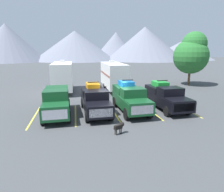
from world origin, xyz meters
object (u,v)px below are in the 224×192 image
Objects in this scene: pickup_truck_b at (95,99)px; camper_trailer_b at (113,75)px; dog at (120,126)px; pickup_truck_a at (57,101)px; pickup_truck_d at (166,96)px; pickup_truck_c at (130,98)px; camper_trailer_a at (63,76)px.

pickup_truck_b is 9.96m from camper_trailer_b.
pickup_truck_b is 4.85m from dog.
pickup_truck_d reaches higher than pickup_truck_a.
camper_trailer_b reaches higher than pickup_truck_c.
pickup_truck_a is 9.48m from pickup_truck_d.
dog is at bearing -112.95° from pickup_truck_c.
camper_trailer_a is 14.49m from dog.
pickup_truck_b reaches higher than dog.
pickup_truck_a is 6.08m from pickup_truck_c.
camper_trailer_b is (6.45, 0.22, -0.07)m from camper_trailer_a.
pickup_truck_a is 0.62× the size of camper_trailer_b.
pickup_truck_a is 7.13× the size of dog.
dog is at bearing -73.17° from camper_trailer_a.
pickup_truck_c is 3.41m from pickup_truck_d.
pickup_truck_a is 6.17m from dog.
pickup_truck_c is 0.61× the size of camper_trailer_b.
camper_trailer_b is at bearing 87.68° from pickup_truck_c.
dog is at bearing -76.82° from pickup_truck_b.
pickup_truck_d is 7.23× the size of dog.
pickup_truck_c is at bearing -92.32° from camper_trailer_b.
pickup_truck_c is 9.59m from camper_trailer_b.
pickup_truck_a is at bearing -90.10° from camper_trailer_a.
camper_trailer_b reaches higher than pickup_truck_a.
camper_trailer_a is at bearing -178.08° from camper_trailer_b.
pickup_truck_c is 0.97× the size of pickup_truck_d.
camper_trailer_b is at bearing 1.92° from camper_trailer_a.
pickup_truck_b is at bearing 175.86° from pickup_truck_c.
pickup_truck_c is at bearing -4.14° from pickup_truck_b.
pickup_truck_c is (6.08, -0.03, 0.05)m from pickup_truck_a.
camper_trailer_a is at bearing 89.90° from pickup_truck_a.
dog is (1.10, -4.68, -0.64)m from pickup_truck_b.
pickup_truck_b is 1.04× the size of pickup_truck_d.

